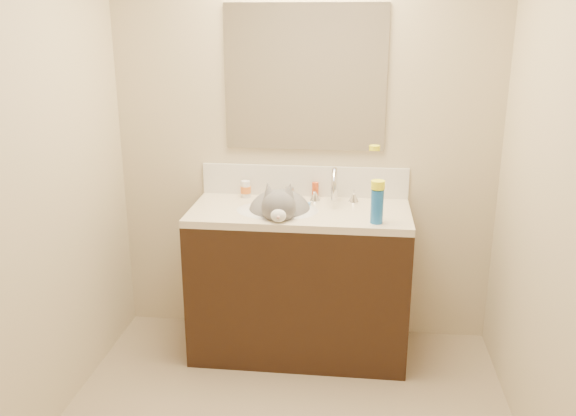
% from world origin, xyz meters
% --- Properties ---
extents(room_shell, '(2.24, 2.54, 2.52)m').
position_xyz_m(room_shell, '(0.00, 0.00, 1.49)').
color(room_shell, tan).
rests_on(room_shell, ground).
extents(vanity_cabinet, '(1.20, 0.55, 0.82)m').
position_xyz_m(vanity_cabinet, '(0.00, 0.97, 0.41)').
color(vanity_cabinet, black).
rests_on(vanity_cabinet, ground).
extents(counter_slab, '(1.20, 0.55, 0.04)m').
position_xyz_m(counter_slab, '(0.00, 0.97, 0.84)').
color(counter_slab, beige).
rests_on(counter_slab, vanity_cabinet).
extents(basin, '(0.45, 0.36, 0.14)m').
position_xyz_m(basin, '(-0.12, 0.94, 0.79)').
color(basin, white).
rests_on(basin, vanity_cabinet).
extents(faucet, '(0.28, 0.20, 0.21)m').
position_xyz_m(faucet, '(0.18, 1.11, 0.95)').
color(faucet, silver).
rests_on(faucet, counter_slab).
extents(cat, '(0.42, 0.50, 0.36)m').
position_xyz_m(cat, '(-0.11, 0.95, 0.85)').
color(cat, '#595659').
rests_on(cat, basin).
extents(backsplash, '(1.20, 0.02, 0.18)m').
position_xyz_m(backsplash, '(0.00, 1.24, 0.95)').
color(backsplash, silver).
rests_on(backsplash, counter_slab).
extents(mirror, '(0.90, 0.02, 0.80)m').
position_xyz_m(mirror, '(0.00, 1.24, 1.54)').
color(mirror, white).
rests_on(mirror, room_shell).
extents(pill_bottle, '(0.06, 0.06, 0.10)m').
position_xyz_m(pill_bottle, '(-0.34, 1.17, 0.91)').
color(pill_bottle, silver).
rests_on(pill_bottle, counter_slab).
extents(pill_label, '(0.06, 0.06, 0.04)m').
position_xyz_m(pill_label, '(-0.34, 1.17, 0.91)').
color(pill_label, orange).
rests_on(pill_label, pill_bottle).
extents(silver_jar, '(0.05, 0.05, 0.06)m').
position_xyz_m(silver_jar, '(-0.08, 1.19, 0.89)').
color(silver_jar, '#B7B7BC').
rests_on(silver_jar, counter_slab).
extents(amber_bottle, '(0.05, 0.05, 0.09)m').
position_xyz_m(amber_bottle, '(0.07, 1.19, 0.91)').
color(amber_bottle, '#C64417').
rests_on(amber_bottle, counter_slab).
extents(toothbrush, '(0.03, 0.13, 0.01)m').
position_xyz_m(toothbrush, '(0.04, 1.05, 0.86)').
color(toothbrush, silver).
rests_on(toothbrush, counter_slab).
extents(toothbrush_head, '(0.02, 0.03, 0.02)m').
position_xyz_m(toothbrush_head, '(0.04, 1.05, 0.87)').
color(toothbrush_head, '#68A0DE').
rests_on(toothbrush_head, counter_slab).
extents(spray_can, '(0.08, 0.08, 0.18)m').
position_xyz_m(spray_can, '(0.41, 0.79, 0.95)').
color(spray_can, '#195EB4').
rests_on(spray_can, counter_slab).
extents(spray_cap, '(0.08, 0.08, 0.04)m').
position_xyz_m(spray_cap, '(0.41, 0.79, 1.06)').
color(spray_cap, '#FEFF1A').
rests_on(spray_cap, spray_can).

